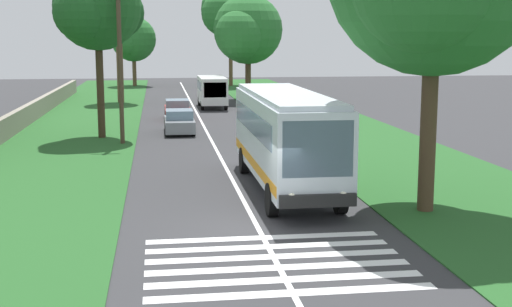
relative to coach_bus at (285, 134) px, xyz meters
The scene contains 16 objects.
ground 6.04m from the coach_bus, 161.42° to the left, with size 160.00×160.00×0.00m, color #333335.
grass_verge_left 14.05m from the coach_bus, 46.04° to the left, with size 120.00×8.00×0.04m, color #235623.
grass_verge_right 11.77m from the coach_bus, 33.57° to the right, with size 120.00×8.00×0.04m, color #235623.
centre_line 10.04m from the coach_bus, 10.57° to the left, with size 110.00×0.16×0.01m, color silver.
coach_bus is the anchor object (origin of this frame).
zebra_crossing 9.06m from the coach_bus, 168.20° to the left, with size 4.95×6.80×0.01m.
trailing_car_0 17.03m from the coach_bus, 11.85° to the left, with size 4.30×1.78×1.43m.
trailing_car_1 23.89m from the coach_bus, ahead, with size 4.30×1.78×1.43m.
trailing_minibus_0 31.70m from the coach_bus, ahead, with size 6.00×2.14×2.53m.
roadside_tree_left_0 17.96m from the coach_bus, 28.21° to the left, with size 5.99×4.96×9.93m.
roadside_tree_left_1 59.15m from the coach_bus, ahead, with size 6.15×5.26×8.12m.
roadside_tree_left_2 38.64m from the coach_bus, 12.25° to the left, with size 5.55×4.52×10.11m.
roadside_tree_right_1 57.80m from the coach_bus, ahead, with size 8.89×6.99×12.36m.
roadside_tree_right_2 38.42m from the coach_bus, ahead, with size 7.77×6.33×9.58m.
utility_pole 14.47m from the coach_bus, 28.13° to the left, with size 0.24×1.40×8.96m.
roadside_wall 19.90m from the coach_bus, 42.46° to the left, with size 70.00×0.40×1.28m, color gray.
Camera 1 is at (-20.47, 2.97, 5.80)m, focal length 48.98 mm.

